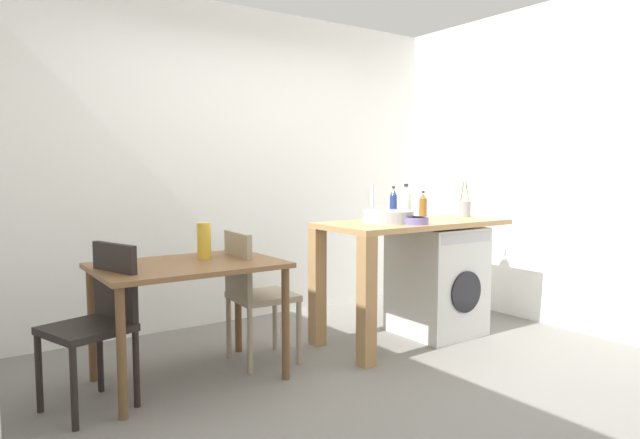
% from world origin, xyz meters
% --- Properties ---
extents(ground_plane, '(5.46, 5.46, 0.00)m').
position_xyz_m(ground_plane, '(0.00, 0.00, 0.00)').
color(ground_plane, slate).
extents(wall_back, '(4.60, 0.10, 2.70)m').
position_xyz_m(wall_back, '(0.00, 1.75, 1.35)').
color(wall_back, white).
rests_on(wall_back, ground_plane).
extents(wall_counter_side, '(0.10, 3.80, 2.70)m').
position_xyz_m(wall_counter_side, '(2.15, 0.00, 1.35)').
color(wall_counter_side, white).
rests_on(wall_counter_side, ground_plane).
extents(dining_table, '(1.10, 0.76, 0.74)m').
position_xyz_m(dining_table, '(-0.89, 0.57, 0.64)').
color(dining_table, brown).
rests_on(dining_table, ground_plane).
extents(chair_person_seat, '(0.50, 0.50, 0.90)m').
position_xyz_m(chair_person_seat, '(-1.43, 0.50, 0.51)').
color(chair_person_seat, black).
rests_on(chair_person_seat, ground_plane).
extents(chair_opposite, '(0.42, 0.42, 0.90)m').
position_xyz_m(chair_opposite, '(-0.41, 0.63, 0.51)').
color(chair_opposite, gray).
rests_on(chair_opposite, ground_plane).
extents(kitchen_counter, '(1.50, 0.68, 0.92)m').
position_xyz_m(kitchen_counter, '(0.67, 0.43, 0.76)').
color(kitchen_counter, tan).
rests_on(kitchen_counter, ground_plane).
extents(washing_machine, '(0.60, 0.61, 0.86)m').
position_xyz_m(washing_machine, '(1.14, 0.43, 0.43)').
color(washing_machine, silver).
rests_on(washing_machine, ground_plane).
extents(sink_basin, '(0.38, 0.38, 0.09)m').
position_xyz_m(sink_basin, '(0.62, 0.43, 0.97)').
color(sink_basin, '#9EA0A5').
rests_on(sink_basin, kitchen_counter).
extents(tap, '(0.02, 0.02, 0.28)m').
position_xyz_m(tap, '(0.62, 0.61, 1.06)').
color(tap, '#B2B2B7').
rests_on(tap, kitchen_counter).
extents(bottle_tall_green, '(0.06, 0.06, 0.26)m').
position_xyz_m(bottle_tall_green, '(0.91, 0.69, 1.04)').
color(bottle_tall_green, navy).
rests_on(bottle_tall_green, kitchen_counter).
extents(bottle_squat_brown, '(0.08, 0.08, 0.28)m').
position_xyz_m(bottle_squat_brown, '(1.01, 0.65, 1.05)').
color(bottle_squat_brown, silver).
rests_on(bottle_squat_brown, kitchen_counter).
extents(bottle_clear_small, '(0.06, 0.06, 0.22)m').
position_xyz_m(bottle_clear_small, '(1.10, 0.55, 1.02)').
color(bottle_clear_small, brown).
rests_on(bottle_clear_small, kitchen_counter).
extents(mixing_bowl, '(0.19, 0.19, 0.05)m').
position_xyz_m(mixing_bowl, '(0.70, 0.23, 0.95)').
color(mixing_bowl, slate).
rests_on(mixing_bowl, kitchen_counter).
extents(utensil_crock, '(0.11, 0.11, 0.30)m').
position_xyz_m(utensil_crock, '(1.51, 0.48, 0.99)').
color(utensil_crock, gray).
rests_on(utensil_crock, kitchen_counter).
extents(vase, '(0.09, 0.09, 0.23)m').
position_xyz_m(vase, '(-0.74, 0.67, 0.86)').
color(vase, gold).
rests_on(vase, dining_table).
extents(scissors, '(0.15, 0.06, 0.01)m').
position_xyz_m(scissors, '(0.83, 0.33, 0.92)').
color(scissors, '#B2B2B7').
rests_on(scissors, kitchen_counter).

